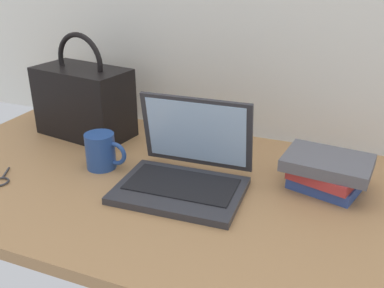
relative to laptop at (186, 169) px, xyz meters
The scene contains 5 objects.
desk 0.07m from the laptop, ahead, with size 1.60×0.76×0.03m.
laptop is the anchor object (origin of this frame).
coffee_mug 0.25m from the laptop, behind, with size 0.12×0.08×0.10m.
handbag 0.48m from the laptop, 155.80° to the left, with size 0.32×0.21×0.33m.
book_stack 0.35m from the laptop, 19.30° to the left, with size 0.22×0.18×0.09m.
Camera 1 is at (0.35, -0.89, 0.58)m, focal length 40.36 mm.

